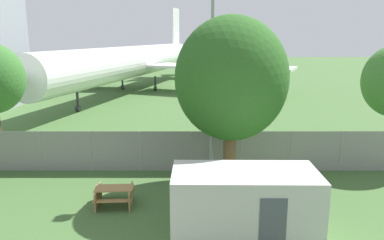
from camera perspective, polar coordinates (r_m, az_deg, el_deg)
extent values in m
cylinder|color=gray|center=(20.55, -22.04, -4.43)|extent=(0.07, 0.07, 2.09)
cylinder|color=gray|center=(19.74, -15.15, -4.61)|extent=(0.07, 0.07, 2.09)
cylinder|color=gray|center=(19.23, -7.79, -4.73)|extent=(0.07, 0.07, 2.09)
cylinder|color=gray|center=(19.05, -0.15, -4.78)|extent=(0.07, 0.07, 2.09)
cylinder|color=gray|center=(19.21, 7.49, -4.74)|extent=(0.07, 0.07, 2.09)
cylinder|color=gray|center=(19.70, 14.87, -4.62)|extent=(0.07, 0.07, 2.09)
cylinder|color=gray|center=(20.50, 21.78, -4.44)|extent=(0.07, 0.07, 2.09)
cube|color=gray|center=(19.23, -7.79, -4.73)|extent=(56.00, 0.01, 2.09)
cylinder|color=white|center=(46.56, -9.12, 8.75)|extent=(13.34, 38.30, 3.76)
cone|color=white|center=(28.52, -26.41, 5.25)|extent=(4.58, 4.58, 3.76)
cone|color=white|center=(66.93, -1.60, 10.03)|extent=(4.46, 5.40, 3.38)
cube|color=white|center=(45.37, 4.36, 8.06)|extent=(18.11, 11.65, 0.30)
cylinder|color=#939399|center=(46.32, 1.22, 6.95)|extent=(2.49, 3.70, 1.69)
cube|color=white|center=(53.34, -18.82, 8.11)|extent=(17.87, 7.35, 0.30)
cylinder|color=#939399|center=(52.33, -16.13, 7.11)|extent=(2.49, 3.70, 1.69)
cube|color=white|center=(63.73, -2.48, 14.12)|extent=(1.08, 3.33, 5.64)
cube|color=white|center=(63.59, -2.49, 10.23)|extent=(8.76, 4.99, 0.20)
cylinder|color=#2D2D33|center=(35.81, -17.00, 2.72)|extent=(0.24, 0.24, 1.85)
cylinder|color=#2D2D33|center=(35.92, -16.93, 1.70)|extent=(0.43, 0.62, 0.56)
cylinder|color=#2D2D33|center=(47.77, -5.59, 5.56)|extent=(0.24, 0.24, 1.85)
cylinder|color=#2D2D33|center=(47.85, -5.57, 4.79)|extent=(0.43, 0.62, 0.56)
cylinder|color=#2D2D33|center=(49.50, -10.52, 5.65)|extent=(0.24, 0.24, 1.85)
cylinder|color=#2D2D33|center=(49.58, -10.49, 4.91)|extent=(0.43, 0.62, 0.56)
cube|color=silver|center=(13.08, 8.01, -12.64)|extent=(4.89, 2.40, 2.37)
cube|color=#4C515B|center=(12.23, 12.22, -15.67)|extent=(0.84, 0.04, 1.90)
cube|color=#A37A47|center=(15.71, -11.76, -10.12)|extent=(1.57, 0.85, 0.04)
cube|color=#A37A47|center=(16.33, -11.42, -10.33)|extent=(1.54, 0.37, 0.04)
cube|color=#A37A47|center=(15.32, -12.01, -11.96)|extent=(1.54, 0.37, 0.04)
cube|color=#A37A47|center=(15.77, -9.26, -11.38)|extent=(0.14, 1.40, 0.74)
cube|color=#A37A47|center=(15.96, -14.10, -11.30)|extent=(0.14, 1.40, 0.74)
cylinder|color=brown|center=(17.38, 5.78, -5.34)|extent=(0.60, 0.60, 2.80)
ellipsoid|color=#2D6023|center=(16.64, 6.05, 6.29)|extent=(5.00, 5.00, 5.50)
cylinder|color=#99999E|center=(17.62, 3.09, 5.05)|extent=(0.16, 0.16, 8.85)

